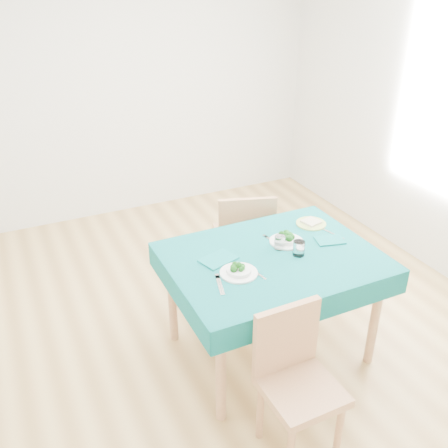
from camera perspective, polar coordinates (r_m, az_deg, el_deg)
name	(u,v)px	position (r m, az deg, el deg)	size (l,w,h in m)	color
room_shell	(224,153)	(3.12, 0.00, 8.13)	(4.02, 4.52, 2.73)	#A47D44
table	(270,305)	(3.37, 5.33, -9.18)	(1.31, 1.00, 0.76)	#075454
chair_near	(302,383)	(2.71, 8.94, -17.52)	(0.38, 0.42, 0.96)	#AB7850
chair_far	(243,222)	(3.99, 2.16, 0.18)	(0.44, 0.48, 1.10)	#AB7850
bowl_near	(239,269)	(2.95, 1.70, -5.14)	(0.23, 0.23, 0.07)	white
bowl_far	(287,238)	(3.30, 7.18, -1.57)	(0.23, 0.23, 0.07)	white
fork_near	(220,285)	(2.87, -0.47, -7.00)	(0.03, 0.19, 0.00)	silver
knife_near	(255,272)	(2.99, 3.61, -5.48)	(0.02, 0.20, 0.00)	silver
fork_far	(272,241)	(3.32, 5.55, -1.89)	(0.02, 0.16, 0.00)	silver
knife_far	(332,233)	(3.47, 12.23, -1.05)	(0.02, 0.21, 0.00)	silver
napkin_near	(218,259)	(3.09, -0.66, -4.06)	(0.22, 0.15, 0.01)	#0B5D5D
napkin_far	(330,240)	(3.37, 11.99, -1.83)	(0.18, 0.13, 0.01)	#0B5D5D
tumbler_center	(280,242)	(3.22, 6.39, -2.10)	(0.07, 0.07, 0.09)	white
tumbler_side	(299,248)	(3.16, 8.54, -2.77)	(0.07, 0.07, 0.10)	white
side_plate	(311,224)	(3.56, 9.92, 0.05)	(0.21, 0.21, 0.01)	#B1C962
bread_slice	(311,222)	(3.56, 9.94, 0.24)	(0.11, 0.11, 0.02)	beige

